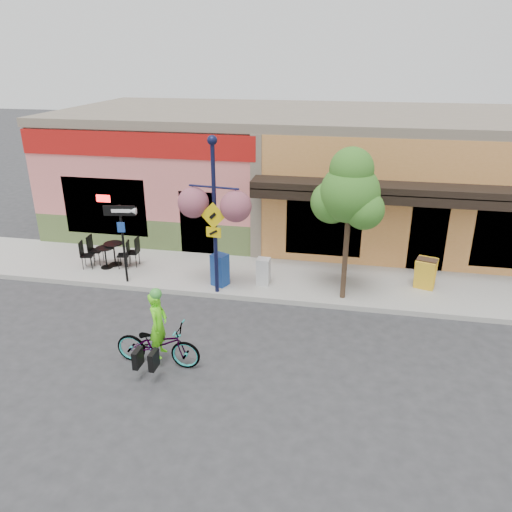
{
  "coord_description": "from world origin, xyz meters",
  "views": [
    {
      "loc": [
        1.97,
        -11.77,
        6.54
      ],
      "look_at": [
        -0.43,
        0.5,
        1.4
      ],
      "focal_mm": 35.0,
      "sensor_mm": 36.0,
      "label": 1
    }
  ],
  "objects_px": {
    "newspaper_box_blue": "(220,270)",
    "bicycle": "(158,344)",
    "newspaper_box_grey": "(263,272)",
    "street_tree": "(348,225)",
    "lamp_post": "(215,218)",
    "one_way_sign": "(124,244)",
    "building": "(301,170)",
    "cyclist_rider": "(159,335)"
  },
  "relations": [
    {
      "from": "newspaper_box_blue",
      "to": "bicycle",
      "type": "bearing_deg",
      "value": -71.78
    },
    {
      "from": "newspaper_box_grey",
      "to": "bicycle",
      "type": "bearing_deg",
      "value": -108.31
    },
    {
      "from": "newspaper_box_grey",
      "to": "street_tree",
      "type": "bearing_deg",
      "value": -7.43
    },
    {
      "from": "newspaper_box_blue",
      "to": "street_tree",
      "type": "bearing_deg",
      "value": 21.59
    },
    {
      "from": "bicycle",
      "to": "lamp_post",
      "type": "relative_size",
      "value": 0.44
    },
    {
      "from": "newspaper_box_grey",
      "to": "street_tree",
      "type": "relative_size",
      "value": 0.19
    },
    {
      "from": "bicycle",
      "to": "street_tree",
      "type": "bearing_deg",
      "value": -44.75
    },
    {
      "from": "bicycle",
      "to": "newspaper_box_grey",
      "type": "distance_m",
      "value": 4.54
    },
    {
      "from": "one_way_sign",
      "to": "newspaper_box_blue",
      "type": "xyz_separation_m",
      "value": [
        2.8,
        0.31,
        -0.71
      ]
    },
    {
      "from": "building",
      "to": "street_tree",
      "type": "distance_m",
      "value": 6.81
    },
    {
      "from": "bicycle",
      "to": "newspaper_box_blue",
      "type": "relative_size",
      "value": 2.04
    },
    {
      "from": "building",
      "to": "lamp_post",
      "type": "distance_m",
      "value": 7.04
    },
    {
      "from": "bicycle",
      "to": "street_tree",
      "type": "xyz_separation_m",
      "value": [
        3.95,
        3.84,
        1.76
      ]
    },
    {
      "from": "bicycle",
      "to": "newspaper_box_blue",
      "type": "xyz_separation_m",
      "value": [
        0.37,
        3.96,
        0.12
      ]
    },
    {
      "from": "bicycle",
      "to": "cyclist_rider",
      "type": "height_order",
      "value": "cyclist_rider"
    },
    {
      "from": "cyclist_rider",
      "to": "one_way_sign",
      "type": "distance_m",
      "value": 4.45
    },
    {
      "from": "bicycle",
      "to": "newspaper_box_grey",
      "type": "relative_size",
      "value": 2.42
    },
    {
      "from": "cyclist_rider",
      "to": "one_way_sign",
      "type": "relative_size",
      "value": 0.64
    },
    {
      "from": "cyclist_rider",
      "to": "lamp_post",
      "type": "bearing_deg",
      "value": -4.62
    },
    {
      "from": "bicycle",
      "to": "one_way_sign",
      "type": "relative_size",
      "value": 0.82
    },
    {
      "from": "lamp_post",
      "to": "street_tree",
      "type": "relative_size",
      "value": 1.04
    },
    {
      "from": "one_way_sign",
      "to": "cyclist_rider",
      "type": "bearing_deg",
      "value": -65.62
    },
    {
      "from": "cyclist_rider",
      "to": "lamp_post",
      "type": "relative_size",
      "value": 0.35
    },
    {
      "from": "bicycle",
      "to": "building",
      "type": "bearing_deg",
      "value": -9.87
    },
    {
      "from": "lamp_post",
      "to": "newspaper_box_grey",
      "type": "bearing_deg",
      "value": 37.64
    },
    {
      "from": "building",
      "to": "newspaper_box_grey",
      "type": "bearing_deg",
      "value": -93.6
    },
    {
      "from": "building",
      "to": "newspaper_box_blue",
      "type": "xyz_separation_m",
      "value": [
        -1.63,
        -6.4,
        -1.62
      ]
    },
    {
      "from": "lamp_post",
      "to": "one_way_sign",
      "type": "distance_m",
      "value": 3.01
    },
    {
      "from": "lamp_post",
      "to": "one_way_sign",
      "type": "height_order",
      "value": "lamp_post"
    },
    {
      "from": "building",
      "to": "cyclist_rider",
      "type": "xyz_separation_m",
      "value": [
        -1.95,
        -10.36,
        -1.48
      ]
    },
    {
      "from": "building",
      "to": "lamp_post",
      "type": "bearing_deg",
      "value": -103.15
    },
    {
      "from": "one_way_sign",
      "to": "newspaper_box_grey",
      "type": "height_order",
      "value": "one_way_sign"
    },
    {
      "from": "newspaper_box_grey",
      "to": "street_tree",
      "type": "xyz_separation_m",
      "value": [
        2.33,
        -0.41,
        1.72
      ]
    },
    {
      "from": "one_way_sign",
      "to": "newspaper_box_grey",
      "type": "xyz_separation_m",
      "value": [
        4.04,
        0.59,
        -0.78
      ]
    },
    {
      "from": "building",
      "to": "lamp_post",
      "type": "relative_size",
      "value": 4.1
    },
    {
      "from": "street_tree",
      "to": "lamp_post",
      "type": "bearing_deg",
      "value": -174.77
    },
    {
      "from": "newspaper_box_grey",
      "to": "street_tree",
      "type": "distance_m",
      "value": 2.92
    },
    {
      "from": "building",
      "to": "newspaper_box_grey",
      "type": "height_order",
      "value": "building"
    },
    {
      "from": "street_tree",
      "to": "bicycle",
      "type": "bearing_deg",
      "value": -135.81
    },
    {
      "from": "street_tree",
      "to": "newspaper_box_grey",
      "type": "bearing_deg",
      "value": 170.05
    },
    {
      "from": "newspaper_box_blue",
      "to": "newspaper_box_grey",
      "type": "relative_size",
      "value": 1.19
    },
    {
      "from": "building",
      "to": "bicycle",
      "type": "bearing_deg",
      "value": -100.92
    }
  ]
}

